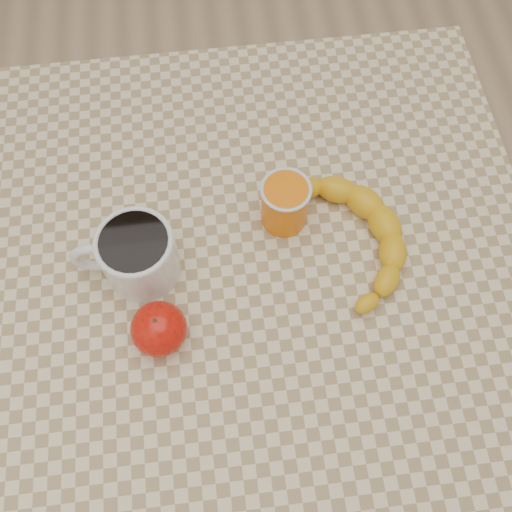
{
  "coord_description": "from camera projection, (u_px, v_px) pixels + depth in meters",
  "views": [
    {
      "loc": [
        -0.04,
        -0.32,
        1.47
      ],
      "look_at": [
        0.0,
        0.0,
        0.77
      ],
      "focal_mm": 40.0,
      "sensor_mm": 36.0,
      "label": 1
    }
  ],
  "objects": [
    {
      "name": "orange_juice_glass",
      "position": [
        285.0,
        203.0,
        0.78
      ],
      "size": [
        0.07,
        0.07,
        0.08
      ],
      "color": "#DF6607",
      "rests_on": "table"
    },
    {
      "name": "table",
      "position": [
        256.0,
        285.0,
        0.87
      ],
      "size": [
        0.8,
        0.8,
        0.75
      ],
      "color": "beige",
      "rests_on": "ground"
    },
    {
      "name": "apple",
      "position": [
        159.0,
        329.0,
        0.71
      ],
      "size": [
        0.09,
        0.09,
        0.07
      ],
      "color": "#9F0805",
      "rests_on": "table"
    },
    {
      "name": "ground",
      "position": [
        256.0,
        383.0,
        1.47
      ],
      "size": [
        3.0,
        3.0,
        0.0
      ],
      "primitive_type": "plane",
      "color": "tan",
      "rests_on": "ground"
    },
    {
      "name": "coffee_mug",
      "position": [
        136.0,
        254.0,
        0.74
      ],
      "size": [
        0.14,
        0.11,
        0.09
      ],
      "color": "silver",
      "rests_on": "table"
    },
    {
      "name": "banana",
      "position": [
        347.0,
        235.0,
        0.78
      ],
      "size": [
        0.34,
        0.37,
        0.04
      ],
      "primitive_type": null,
      "rotation": [
        0.0,
        0.0,
        0.32
      ],
      "color": "gold",
      "rests_on": "table"
    }
  ]
}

